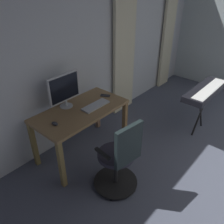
{
  "coord_description": "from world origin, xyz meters",
  "views": [
    {
      "loc": [
        2.63,
        -0.65,
        2.37
      ],
      "look_at": [
        0.88,
        -2.17,
        0.96
      ],
      "focal_mm": 37.41,
      "sensor_mm": 36.0,
      "label": 1
    }
  ],
  "objects_px": {
    "computer_monitor": "(64,89)",
    "piano_keyboard": "(206,92)",
    "computer_mouse": "(55,124)",
    "computer_keyboard": "(96,106)",
    "office_chair": "(120,160)",
    "desk": "(81,116)",
    "cell_phone_by_monitor": "(105,95)"
  },
  "relations": [
    {
      "from": "computer_monitor",
      "to": "piano_keyboard",
      "type": "relative_size",
      "value": 0.48
    },
    {
      "from": "desk",
      "to": "cell_phone_by_monitor",
      "type": "distance_m",
      "value": 0.53
    },
    {
      "from": "computer_keyboard",
      "to": "piano_keyboard",
      "type": "height_order",
      "value": "piano_keyboard"
    },
    {
      "from": "computer_mouse",
      "to": "piano_keyboard",
      "type": "xyz_separation_m",
      "value": [
        -2.1,
        1.04,
        -0.01
      ]
    },
    {
      "from": "computer_monitor",
      "to": "computer_keyboard",
      "type": "distance_m",
      "value": 0.48
    },
    {
      "from": "office_chair",
      "to": "piano_keyboard",
      "type": "height_order",
      "value": "office_chair"
    },
    {
      "from": "desk",
      "to": "office_chair",
      "type": "xyz_separation_m",
      "value": [
        0.18,
        0.84,
        -0.18
      ]
    },
    {
      "from": "computer_keyboard",
      "to": "piano_keyboard",
      "type": "relative_size",
      "value": 0.41
    },
    {
      "from": "cell_phone_by_monitor",
      "to": "piano_keyboard",
      "type": "distance_m",
      "value": 1.57
    },
    {
      "from": "computer_keyboard",
      "to": "piano_keyboard",
      "type": "distance_m",
      "value": 1.75
    },
    {
      "from": "computer_keyboard",
      "to": "computer_mouse",
      "type": "height_order",
      "value": "computer_mouse"
    },
    {
      "from": "office_chair",
      "to": "piano_keyboard",
      "type": "relative_size",
      "value": 0.98
    },
    {
      "from": "cell_phone_by_monitor",
      "to": "computer_monitor",
      "type": "bearing_deg",
      "value": -48.97
    },
    {
      "from": "computer_keyboard",
      "to": "computer_mouse",
      "type": "xyz_separation_m",
      "value": [
        0.65,
        -0.06,
        0.01
      ]
    },
    {
      "from": "cell_phone_by_monitor",
      "to": "computer_keyboard",
      "type": "bearing_deg",
      "value": -11.06
    },
    {
      "from": "computer_monitor",
      "to": "computer_keyboard",
      "type": "height_order",
      "value": "computer_monitor"
    },
    {
      "from": "office_chair",
      "to": "computer_mouse",
      "type": "distance_m",
      "value": 0.9
    },
    {
      "from": "computer_monitor",
      "to": "computer_mouse",
      "type": "height_order",
      "value": "computer_monitor"
    },
    {
      "from": "piano_keyboard",
      "to": "desk",
      "type": "bearing_deg",
      "value": -32.85
    },
    {
      "from": "computer_monitor",
      "to": "computer_keyboard",
      "type": "relative_size",
      "value": 1.16
    },
    {
      "from": "desk",
      "to": "office_chair",
      "type": "bearing_deg",
      "value": 78.06
    },
    {
      "from": "office_chair",
      "to": "computer_mouse",
      "type": "bearing_deg",
      "value": 116.57
    },
    {
      "from": "desk",
      "to": "office_chair",
      "type": "height_order",
      "value": "office_chair"
    },
    {
      "from": "office_chair",
      "to": "computer_mouse",
      "type": "relative_size",
      "value": 10.08
    },
    {
      "from": "office_chair",
      "to": "cell_phone_by_monitor",
      "type": "bearing_deg",
      "value": 58.38
    },
    {
      "from": "desk",
      "to": "computer_monitor",
      "type": "xyz_separation_m",
      "value": [
        0.07,
        -0.22,
        0.37
      ]
    },
    {
      "from": "computer_keyboard",
      "to": "piano_keyboard",
      "type": "bearing_deg",
      "value": 145.93
    },
    {
      "from": "desk",
      "to": "office_chair",
      "type": "relative_size",
      "value": 1.3
    },
    {
      "from": "office_chair",
      "to": "computer_monitor",
      "type": "xyz_separation_m",
      "value": [
        -0.11,
        -1.06,
        0.55
      ]
    },
    {
      "from": "computer_monitor",
      "to": "piano_keyboard",
      "type": "distance_m",
      "value": 2.16
    },
    {
      "from": "computer_monitor",
      "to": "cell_phone_by_monitor",
      "type": "relative_size",
      "value": 3.42
    },
    {
      "from": "desk",
      "to": "computer_keyboard",
      "type": "relative_size",
      "value": 3.08
    }
  ]
}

